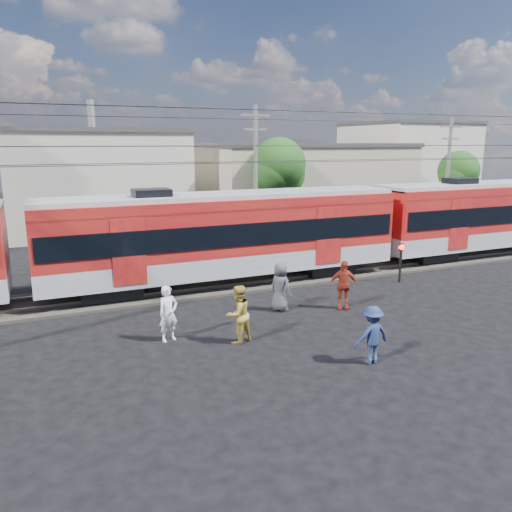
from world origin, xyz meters
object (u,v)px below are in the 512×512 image
object	(u,v)px
car_silver	(487,223)
pedestrian_c	(372,335)
commuter_train	(229,233)
crossing_signal	(401,255)
pedestrian_a	(168,313)

from	to	relation	value
car_silver	pedestrian_c	bearing A→B (deg)	134.66
commuter_train	car_silver	size ratio (longest dim) A/B	12.08
pedestrian_c	car_silver	bearing A→B (deg)	-146.54
commuter_train	car_silver	xyz separation A→B (m)	(21.68, 5.30, -1.69)
commuter_train	crossing_signal	size ratio (longest dim) A/B	27.45
crossing_signal	commuter_train	bearing A→B (deg)	159.25
crossing_signal	car_silver	bearing A→B (deg)	29.47
car_silver	crossing_signal	xyz separation A→B (m)	(-14.32, -8.09, 0.56)
pedestrian_c	car_silver	world-z (taller)	pedestrian_c
pedestrian_a	car_silver	size ratio (longest dim) A/B	0.45
car_silver	crossing_signal	distance (m)	16.46
commuter_train	crossing_signal	world-z (taller)	commuter_train
commuter_train	pedestrian_c	world-z (taller)	commuter_train
pedestrian_a	pedestrian_c	xyz separation A→B (m)	(5.04, -4.03, -0.05)
pedestrian_a	pedestrian_c	world-z (taller)	pedestrian_a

